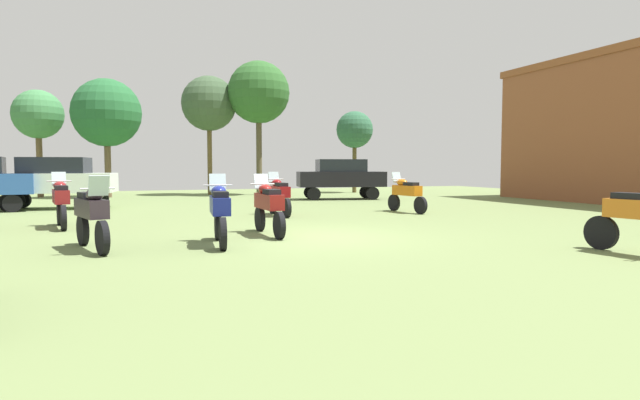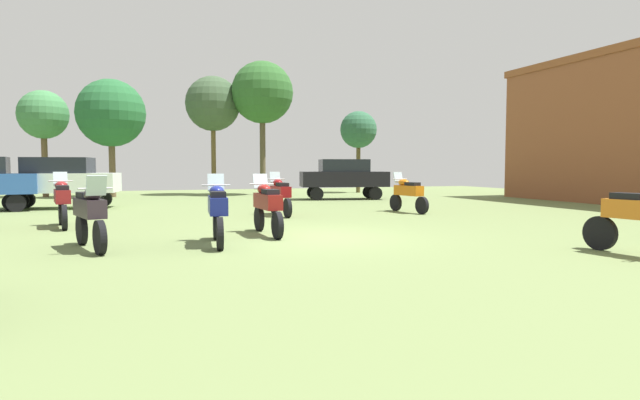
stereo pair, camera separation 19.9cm
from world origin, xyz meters
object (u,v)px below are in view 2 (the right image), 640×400
Objects in this scene: motorcycle_1 at (90,213)px; motorcycle_11 at (62,200)px; car_3 at (344,176)px; tree_4 at (262,93)px; motorcycle_12 at (280,194)px; tree_2 at (43,116)px; tree_1 at (111,113)px; tree_6 at (213,104)px; motorcycle_2 at (267,205)px; tree_3 at (358,130)px; motorcycle_5 at (408,193)px; car_2 at (59,179)px; motorcycle_6 at (218,210)px.

motorcycle_1 is 1.01× the size of motorcycle_11.
car_3 is 0.60× the size of tree_4.
tree_2 is at bearing 120.75° from motorcycle_12.
tree_6 is at bearing 8.31° from tree_1.
tree_4 reaches higher than tree_1.
tree_4 is at bearing 75.32° from motorcycle_2.
tree_4 is (-2.88, 5.42, 4.69)m from car_3.
tree_3 is (17.82, -1.10, -0.44)m from tree_2.
car_2 reaches higher than motorcycle_5.
tree_3 reaches higher than car_3.
tree_3 is at bearing 55.18° from motorcycle_12.
tree_1 is (-4.19, 17.83, 3.74)m from motorcycle_2.
car_3 reaches higher than motorcycle_12.
motorcycle_1 is 0.42× the size of tree_3.
tree_6 is (1.31, 18.63, 4.53)m from motorcycle_2.
tree_3 is at bearing 34.23° from motorcycle_11.
motorcycle_6 is 20.01m from tree_4.
motorcycle_12 is (1.57, 4.64, -0.00)m from motorcycle_2.
motorcycle_1 is 20.71m from tree_4.
motorcycle_1 is 20.86m from tree_6.
motorcycle_5 is 7.73m from car_3.
car_2 is 0.99× the size of car_3.
car_2 is at bearing 145.26° from motorcycle_5.
tree_3 is at bearing 65.37° from motorcycle_5.
car_3 is at bearing 52.60° from motorcycle_12.
tree_1 is 0.82× the size of tree_4.
motorcycle_5 is 9.37m from motorcycle_6.
motorcycle_11 is at bearing -163.69° from car_2.
tree_2 is at bearing 75.61° from car_3.
motorcycle_12 is 13.97m from tree_4.
tree_3 is (10.22, 17.93, 3.18)m from motorcycle_2.
tree_1 is 0.91× the size of tree_6.
tree_1 is 1.23× the size of tree_3.
motorcycle_1 is 0.48× the size of car_2.
tree_2 reaches higher than motorcycle_1.
motorcycle_2 is at bearing -94.02° from tree_6.
tree_1 is at bearing 177.08° from tree_4.
motorcycle_5 is 0.31× the size of tree_6.
tree_2 is 0.83× the size of tree_6.
motorcycle_11 is (-11.11, -0.98, 0.03)m from motorcycle_5.
tree_4 is at bearing 77.65° from motorcycle_12.
tree_4 is at bearing -24.69° from tree_6.
motorcycle_5 is 14.55m from tree_3.
motorcycle_2 is 1.06× the size of motorcycle_11.
motorcycle_1 is 11.42m from motorcycle_5.
motorcycle_11 is 7.05m from car_2.
car_2 is (-7.39, 5.66, 0.45)m from motorcycle_12.
motorcycle_11 is at bearing -122.13° from tree_4.
motorcycle_6 is 0.43× the size of tree_3.
motorcycle_5 is 17.47m from tree_1.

